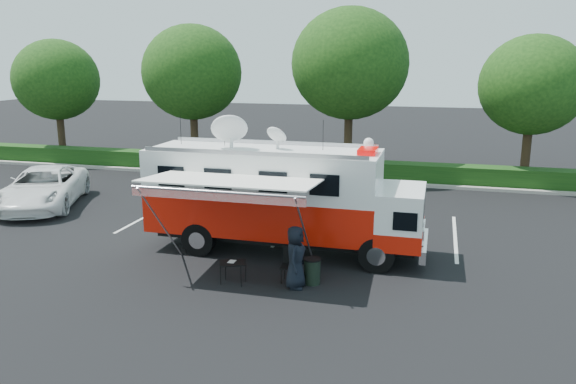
% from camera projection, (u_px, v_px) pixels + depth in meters
% --- Properties ---
extents(ground_plane, '(120.00, 120.00, 0.00)m').
position_uv_depth(ground_plane, '(284.00, 251.00, 18.54)').
color(ground_plane, black).
rests_on(ground_plane, ground).
extents(back_border, '(60.00, 6.14, 8.87)m').
position_uv_depth(back_border, '(371.00, 82.00, 29.22)').
color(back_border, '#9E998E').
rests_on(back_border, ground_plane).
extents(stall_lines, '(24.12, 5.50, 0.01)m').
position_uv_depth(stall_lines, '(292.00, 225.00, 21.49)').
color(stall_lines, silver).
rests_on(stall_lines, ground_plane).
extents(command_truck, '(9.00, 2.48, 4.32)m').
position_uv_depth(command_truck, '(282.00, 197.00, 18.13)').
color(command_truck, black).
rests_on(command_truck, ground_plane).
extents(awning, '(4.91, 2.55, 2.97)m').
position_uv_depth(awning, '(229.00, 184.00, 15.71)').
color(awning, white).
rests_on(awning, ground_plane).
extents(white_suv, '(4.80, 6.56, 1.66)m').
position_uv_depth(white_suv, '(45.00, 206.00, 24.19)').
color(white_suv, white).
rests_on(white_suv, ground_plane).
extents(person, '(0.58, 0.88, 1.77)m').
position_uv_depth(person, '(295.00, 287.00, 15.61)').
color(person, black).
rests_on(person, ground_plane).
extents(folding_table, '(0.88, 0.76, 0.63)m').
position_uv_depth(folding_table, '(233.00, 264.00, 15.77)').
color(folding_table, black).
rests_on(folding_table, ground_plane).
extents(folding_chair, '(0.51, 0.53, 0.98)m').
position_uv_depth(folding_chair, '(290.00, 261.00, 15.95)').
color(folding_chair, black).
rests_on(folding_chair, ground_plane).
extents(trash_bin, '(0.49, 0.49, 0.74)m').
position_uv_depth(trash_bin, '(312.00, 271.00, 15.81)').
color(trash_bin, black).
rests_on(trash_bin, ground_plane).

